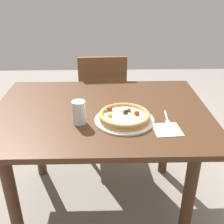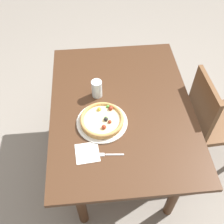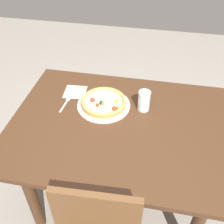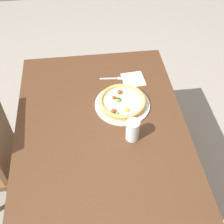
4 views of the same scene
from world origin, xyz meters
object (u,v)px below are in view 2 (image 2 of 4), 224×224
pizza (102,120)px  drinking_glass (97,89)px  dining_table (121,116)px  chair_near (211,120)px  plate (102,122)px  napkin (87,153)px  fork (108,155)px

pizza → drinking_glass: size_ratio=2.18×
pizza → dining_table: bearing=-46.6°
chair_near → dining_table: bearing=-93.2°
dining_table → plate: 0.23m
chair_near → napkin: (-0.35, 0.94, 0.24)m
fork → napkin: (0.02, 0.12, -0.00)m
napkin → chair_near: bearing=-69.7°
dining_table → fork: size_ratio=7.80×
fork → napkin: 0.12m
plate → fork: bearing=-176.2°
pizza → fork: 0.24m
dining_table → napkin: napkin is taller
pizza → fork: (-0.24, -0.01, -0.03)m
pizza → fork: bearing=-176.4°
drinking_glass → pizza: bearing=-175.8°
dining_table → fork: 0.41m
chair_near → pizza: 0.89m
dining_table → chair_near: (-0.00, -0.70, -0.12)m
chair_near → pizza: chair_near is taller
plate → chair_near: bearing=-81.2°
drinking_glass → fork: bearing=-176.1°
plate → fork: plate is taller
plate → pizza: bearing=-63.3°
dining_table → chair_near: chair_near is taller
chair_near → plate: bearing=-84.0°
drinking_glass → plate: bearing=-176.0°
dining_table → plate: size_ratio=3.92×
chair_near → fork: 0.93m
fork → napkin: size_ratio=1.18×
pizza → chair_near: bearing=-81.2°
drinking_glass → napkin: drinking_glass is taller
chair_near → pizza: size_ratio=3.18×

